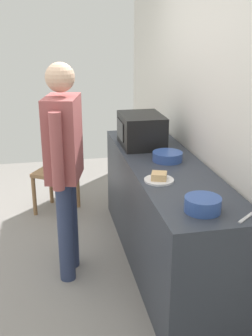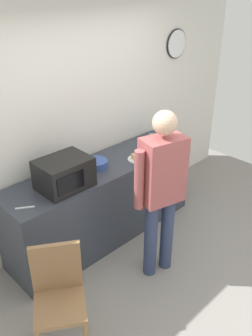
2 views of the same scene
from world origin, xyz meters
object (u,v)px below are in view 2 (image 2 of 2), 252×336
(microwave, at_px, (64,173))
(spoon_utensil, at_px, (155,134))
(person_standing, at_px, (162,185))
(wooden_chair, at_px, (59,294))
(salad_bowl, at_px, (96,164))
(fork_utensil, at_px, (25,208))
(sandwich_plate, at_px, (137,158))
(cereal_bowl, at_px, (161,139))

(microwave, height_order, spoon_utensil, microwave)
(person_standing, relative_size, wooden_chair, 1.88)
(person_standing, bearing_deg, wooden_chair, 179.68)
(salad_bowl, distance_m, person_standing, 0.87)
(fork_utensil, xyz_separation_m, spoon_utensil, (2.10, 0.31, 0.00))
(salad_bowl, relative_size, spoon_utensil, 1.49)
(fork_utensil, distance_m, person_standing, 1.26)
(microwave, bearing_deg, person_standing, -53.19)
(sandwich_plate, height_order, fork_utensil, sandwich_plate)
(cereal_bowl, bearing_deg, sandwich_plate, -167.24)
(fork_utensil, height_order, person_standing, person_standing)
(spoon_utensil, xyz_separation_m, person_standing, (-1.06, -1.01, 0.10))
(microwave, height_order, wooden_chair, microwave)
(fork_utensil, bearing_deg, microwave, 5.85)
(microwave, distance_m, fork_utensil, 0.50)
(fork_utensil, bearing_deg, spoon_utensil, 8.32)
(sandwich_plate, relative_size, fork_utensil, 1.30)
(spoon_utensil, height_order, wooden_chair, wooden_chair)
(salad_bowl, bearing_deg, wooden_chair, -142.72)
(spoon_utensil, bearing_deg, wooden_chair, -156.03)
(microwave, xyz_separation_m, fork_utensil, (-0.47, -0.05, -0.15))
(wooden_chair, bearing_deg, cereal_bowl, 20.35)
(salad_bowl, bearing_deg, spoon_utensil, 7.37)
(sandwich_plate, distance_m, fork_utensil, 1.40)
(salad_bowl, xyz_separation_m, fork_utensil, (-0.96, -0.16, -0.03))
(fork_utensil, relative_size, person_standing, 0.10)
(sandwich_plate, xyz_separation_m, salad_bowl, (-0.44, 0.20, 0.02))
(sandwich_plate, distance_m, spoon_utensil, 0.77)
(sandwich_plate, distance_m, salad_bowl, 0.48)
(spoon_utensil, height_order, person_standing, person_standing)
(microwave, bearing_deg, salad_bowl, 12.86)
(sandwich_plate, xyz_separation_m, spoon_utensil, (0.69, 0.34, -0.02))
(cereal_bowl, xyz_separation_m, wooden_chair, (-2.11, -0.78, -0.45))
(spoon_utensil, relative_size, wooden_chair, 0.18)
(cereal_bowl, xyz_separation_m, spoon_utensil, (0.14, 0.22, -0.04))
(sandwich_plate, bearing_deg, wooden_chair, -157.15)
(salad_bowl, xyz_separation_m, cereal_bowl, (0.99, -0.07, 0.01))
(fork_utensil, bearing_deg, person_standing, -34.15)
(sandwich_plate, bearing_deg, fork_utensil, 178.47)
(salad_bowl, distance_m, spoon_utensil, 1.14)
(spoon_utensil, bearing_deg, cereal_bowl, -123.37)
(sandwich_plate, xyz_separation_m, wooden_chair, (-1.57, -0.66, -0.43))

